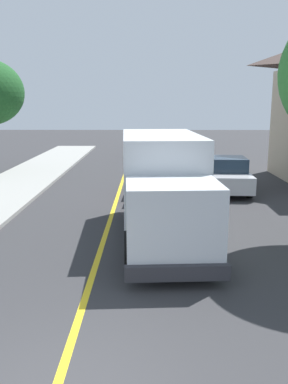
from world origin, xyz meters
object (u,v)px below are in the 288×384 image
Objects in this scene: parked_car_near at (155,178)px; parked_car_furthest at (153,140)px; parked_van_across at (228,175)px; box_truck at (162,182)px; parked_car_far at (154,148)px; parked_car_mid at (158,158)px.

parked_car_near and parked_car_furthest have the same top height.
box_truck is at bearing -116.38° from parked_van_across.
parked_van_across is at bearing 12.48° from parked_car_near.
parked_car_near is 1.00× the size of parked_van_across.
box_truck is at bearing -90.08° from parked_car_far.
parked_car_mid is 13.05m from parked_car_furthest.
parked_car_furthest is at bearing 89.47° from parked_car_near.
parked_car_near is 1.00× the size of parked_car_furthest.
parked_car_mid is 1.01× the size of parked_car_furthest.
parked_car_furthest is 19.32m from parked_van_across.
parked_van_across is (3.34, -12.32, 0.00)m from parked_car_far.
parked_car_far is at bearing 89.44° from parked_car_near.
parked_van_across is at bearing -62.14° from parked_car_mid.
parked_car_far is at bearing 105.19° from parked_van_across.
box_truck is 1.65× the size of parked_car_furthest.
parked_car_mid is (0.31, 6.76, 0.00)m from parked_car_near.
parked_car_furthest is (0.18, 19.80, 0.00)m from parked_car_near.
parked_car_mid is 1.00× the size of parked_car_far.
parked_car_near is 1.00× the size of parked_car_far.
parked_car_far is 1.01× the size of parked_car_furthest.
parked_car_furthest is 0.99× the size of parked_van_across.
parked_car_far and parked_car_furthest have the same top height.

